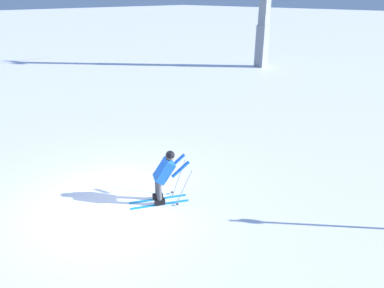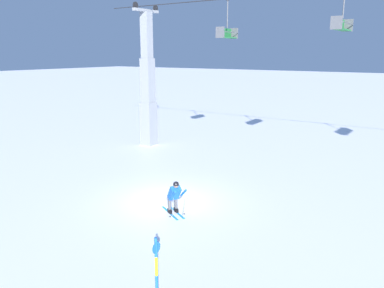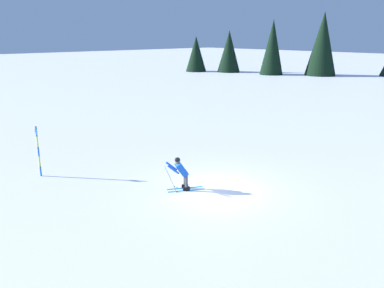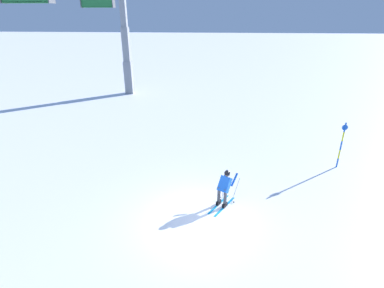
% 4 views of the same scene
% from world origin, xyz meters
% --- Properties ---
extents(ground_plane, '(260.00, 260.00, 0.00)m').
position_xyz_m(ground_plane, '(0.00, 0.00, 0.00)').
color(ground_plane, white).
extents(skier_carving_main, '(1.70, 1.29, 1.63)m').
position_xyz_m(skier_carving_main, '(1.14, -1.03, 0.86)').
color(skier_carving_main, '#198CCC').
rests_on(skier_carving_main, ground_plane).
extents(lift_tower_near, '(0.92, 2.53, 9.84)m').
position_xyz_m(lift_tower_near, '(-7.98, 8.19, 4.02)').
color(lift_tower_near, gray).
rests_on(lift_tower_near, ground_plane).
extents(chairlift_seat_nearest, '(0.61, 1.76, 2.33)m').
position_xyz_m(chairlift_seat_nearest, '(-1.71, 8.19, 7.77)').
color(chairlift_seat_nearest, black).
extents(chairlift_seat_second, '(0.61, 2.35, 2.07)m').
position_xyz_m(chairlift_seat_second, '(4.94, 8.19, 7.98)').
color(chairlift_seat_second, black).
extents(trail_marker_pole, '(0.07, 0.28, 2.42)m').
position_xyz_m(trail_marker_pole, '(4.90, -6.85, 1.30)').
color(trail_marker_pole, blue).
rests_on(trail_marker_pole, ground_plane).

